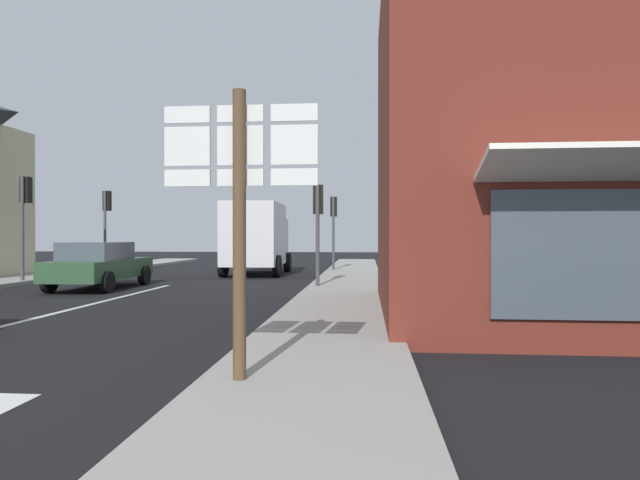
% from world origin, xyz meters
% --- Properties ---
extents(ground_plane, '(80.00, 80.00, 0.00)m').
position_xyz_m(ground_plane, '(0.00, 10.00, 0.00)').
color(ground_plane, black).
extents(sidewalk_right, '(2.36, 44.00, 0.14)m').
position_xyz_m(sidewalk_right, '(6.02, 8.00, 0.07)').
color(sidewalk_right, gray).
rests_on(sidewalk_right, ground).
extents(lane_centre_stripe, '(0.16, 12.00, 0.01)m').
position_xyz_m(lane_centre_stripe, '(0.00, 6.00, 0.01)').
color(lane_centre_stripe, silver).
rests_on(lane_centre_stripe, ground).
extents(brick_storefront_right, '(9.35, 8.00, 7.03)m').
position_xyz_m(brick_storefront_right, '(11.63, 5.95, 3.52)').
color(brick_storefront_right, maroon).
rests_on(brick_storefront_right, ground).
extents(sedan_far, '(2.03, 4.23, 1.47)m').
position_xyz_m(sedan_far, '(-1.78, 10.83, 0.76)').
color(sedan_far, '#2D5133').
rests_on(sedan_far, ground).
extents(delivery_truck, '(2.59, 5.05, 3.05)m').
position_xyz_m(delivery_truck, '(1.92, 17.26, 1.65)').
color(delivery_truck, silver).
rests_on(delivery_truck, ground).
extents(route_sign_post, '(1.66, 0.14, 3.20)m').
position_xyz_m(route_sign_post, '(5.29, 0.40, 2.00)').
color(route_sign_post, brown).
rests_on(route_sign_post, ground).
extents(traffic_light_far_left, '(0.30, 0.49, 3.73)m').
position_xyz_m(traffic_light_far_left, '(-5.15, 17.85, 2.76)').
color(traffic_light_far_left, '#47474C').
rests_on(traffic_light_far_left, ground).
extents(traffic_light_near_left, '(0.30, 0.49, 3.72)m').
position_xyz_m(traffic_light_near_left, '(-5.15, 12.13, 2.75)').
color(traffic_light_near_left, '#47474C').
rests_on(traffic_light_near_left, ground).
extents(traffic_light_near_right, '(0.30, 0.49, 3.25)m').
position_xyz_m(traffic_light_near_right, '(5.15, 11.11, 2.41)').
color(traffic_light_near_right, '#47474C').
rests_on(traffic_light_near_right, ground).
extents(traffic_light_far_right, '(0.30, 0.49, 3.47)m').
position_xyz_m(traffic_light_far_right, '(5.15, 18.96, 2.57)').
color(traffic_light_far_right, '#47474C').
rests_on(traffic_light_far_right, ground).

